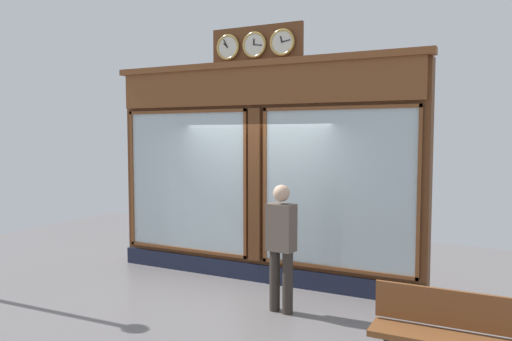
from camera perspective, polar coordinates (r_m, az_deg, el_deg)
shop_facade at (r=7.89m, az=0.41°, el=0.00°), size 5.32×0.42×4.02m
pedestrian at (r=6.54m, az=2.93°, el=-8.29°), size 0.39×0.27×1.69m
street_bench at (r=5.17m, az=21.27°, el=-16.73°), size 1.40×0.40×0.87m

